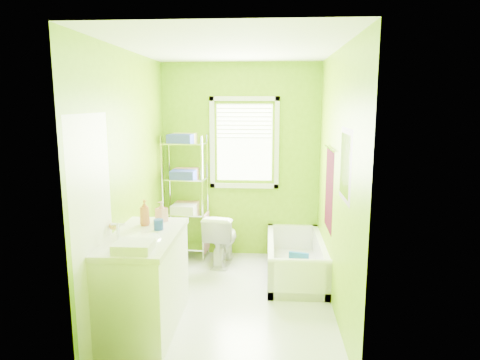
# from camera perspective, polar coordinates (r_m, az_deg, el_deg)

# --- Properties ---
(ground) EXTENTS (2.90, 2.90, 0.00)m
(ground) POSITION_cam_1_polar(r_m,az_deg,el_deg) (4.75, -1.09, -15.72)
(ground) COLOR silver
(ground) RESTS_ON ground
(room_envelope) EXTENTS (2.14, 2.94, 2.62)m
(room_envelope) POSITION_cam_1_polar(r_m,az_deg,el_deg) (4.30, -1.17, 3.14)
(room_envelope) COLOR #73A708
(room_envelope) RESTS_ON ground
(window) EXTENTS (0.92, 0.05, 1.22)m
(window) POSITION_cam_1_polar(r_m,az_deg,el_deg) (5.70, 0.59, 5.61)
(window) COLOR white
(window) RESTS_ON ground
(door) EXTENTS (0.09, 0.80, 2.00)m
(door) POSITION_cam_1_polar(r_m,az_deg,el_deg) (3.71, -18.88, -7.26)
(door) COLOR white
(door) RESTS_ON ground
(right_wall_decor) EXTENTS (0.04, 1.48, 1.17)m
(right_wall_decor) POSITION_cam_1_polar(r_m,az_deg,el_deg) (4.35, 12.54, -0.04)
(right_wall_decor) COLOR #3C0611
(right_wall_decor) RESTS_ON ground
(bathtub) EXTENTS (0.67, 1.44, 0.47)m
(bathtub) POSITION_cam_1_polar(r_m,az_deg,el_deg) (5.33, 7.39, -11.05)
(bathtub) COLOR white
(bathtub) RESTS_ON ground
(toilet) EXTENTS (0.46, 0.71, 0.68)m
(toilet) POSITION_cam_1_polar(r_m,az_deg,el_deg) (5.62, -2.45, -7.76)
(toilet) COLOR white
(toilet) RESTS_ON ground
(vanity) EXTENTS (0.62, 1.20, 1.16)m
(vanity) POSITION_cam_1_polar(r_m,az_deg,el_deg) (4.15, -12.59, -12.70)
(vanity) COLOR white
(vanity) RESTS_ON ground
(wire_shelf_unit) EXTENTS (0.59, 0.47, 1.68)m
(wire_shelf_unit) POSITION_cam_1_polar(r_m,az_deg,el_deg) (5.72, -7.21, -0.38)
(wire_shelf_unit) COLOR silver
(wire_shelf_unit) RESTS_ON ground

